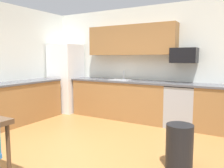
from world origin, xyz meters
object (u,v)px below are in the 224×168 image
object	(u,v)px
microwave	(184,55)
refrigerator	(66,78)
oven_range	(181,106)
trash_bin	(179,146)

from	to	relation	value
microwave	refrigerator	bearing A→B (deg)	-176.72
oven_range	microwave	distance (m)	1.08
microwave	trash_bin	bearing A→B (deg)	-77.83
refrigerator	oven_range	distance (m)	3.18
oven_range	trash_bin	bearing A→B (deg)	-77.22
refrigerator	microwave	distance (m)	3.21
refrigerator	oven_range	xyz separation A→B (m)	(3.15, 0.08, -0.46)
microwave	trash_bin	world-z (taller)	microwave
refrigerator	trash_bin	distance (m)	4.08
refrigerator	trash_bin	xyz separation A→B (m)	(3.58, -1.84, -0.62)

